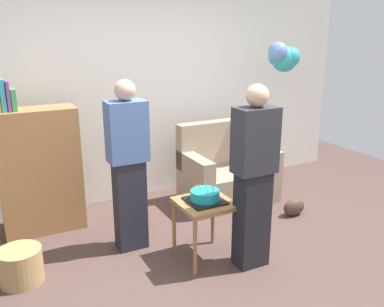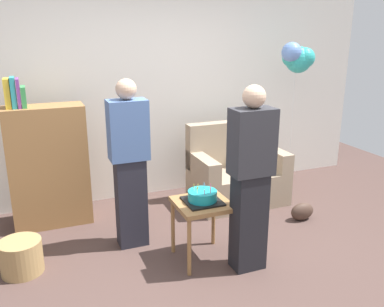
% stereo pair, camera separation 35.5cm
% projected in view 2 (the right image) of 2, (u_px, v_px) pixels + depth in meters
% --- Properties ---
extents(ground_plane, '(8.00, 8.00, 0.00)m').
position_uv_depth(ground_plane, '(219.00, 272.00, 3.63)').
color(ground_plane, '#4C3833').
extents(wall_back, '(6.00, 0.10, 2.70)m').
position_uv_depth(wall_back, '(149.00, 88.00, 5.06)').
color(wall_back, silver).
rests_on(wall_back, ground_plane).
extents(couch, '(1.10, 0.70, 0.96)m').
position_uv_depth(couch, '(236.00, 174.00, 5.06)').
color(couch, gray).
rests_on(couch, ground_plane).
extents(bookshelf, '(0.80, 0.36, 1.60)m').
position_uv_depth(bookshelf, '(48.00, 165.00, 4.37)').
color(bookshelf, olive).
rests_on(bookshelf, ground_plane).
extents(side_table, '(0.48, 0.48, 0.57)m').
position_uv_depth(side_table, '(202.00, 211.00, 3.71)').
color(side_table, olive).
rests_on(side_table, ground_plane).
extents(birthday_cake, '(0.32, 0.32, 0.17)m').
position_uv_depth(birthday_cake, '(202.00, 197.00, 3.67)').
color(birthday_cake, black).
rests_on(birthday_cake, side_table).
extents(person_blowing_candles, '(0.36, 0.22, 1.63)m').
position_uv_depth(person_blowing_candles, '(130.00, 164.00, 3.88)').
color(person_blowing_candles, '#23232D').
rests_on(person_blowing_candles, ground_plane).
extents(person_holding_cake, '(0.36, 0.22, 1.63)m').
position_uv_depth(person_holding_cake, '(251.00, 179.00, 3.48)').
color(person_holding_cake, black).
rests_on(person_holding_cake, ground_plane).
extents(wicker_basket, '(0.36, 0.36, 0.30)m').
position_uv_depth(wicker_basket, '(21.00, 257.00, 3.59)').
color(wicker_basket, '#A88451').
rests_on(wicker_basket, ground_plane).
extents(handbag, '(0.28, 0.14, 0.20)m').
position_uv_depth(handbag, '(302.00, 211.00, 4.60)').
color(handbag, '#473328').
rests_on(handbag, ground_plane).
extents(balloon_bunch, '(0.42, 0.33, 1.90)m').
position_uv_depth(balloon_bunch, '(297.00, 57.00, 4.94)').
color(balloon_bunch, silver).
rests_on(balloon_bunch, ground_plane).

